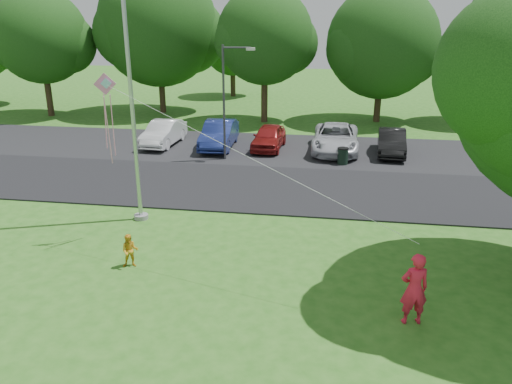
# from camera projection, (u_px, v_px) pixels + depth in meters

# --- Properties ---
(ground) EXTENTS (120.00, 120.00, 0.00)m
(ground) POSITION_uv_depth(u_px,v_px,m) (200.00, 301.00, 12.66)
(ground) COLOR #2B671B
(ground) RESTS_ON ground
(park_road) EXTENTS (60.00, 6.00, 0.06)m
(park_road) POSITION_uv_depth(u_px,v_px,m) (255.00, 187.00, 21.04)
(park_road) COLOR black
(park_road) RESTS_ON ground
(parking_strip) EXTENTS (42.00, 7.00, 0.06)m
(parking_strip) POSITION_uv_depth(u_px,v_px,m) (274.00, 149.00, 27.09)
(parking_strip) COLOR black
(parking_strip) RESTS_ON ground
(flagpole) EXTENTS (0.50, 0.50, 10.00)m
(flagpole) POSITION_uv_depth(u_px,v_px,m) (132.00, 102.00, 16.44)
(flagpole) COLOR #B7BABF
(flagpole) RESTS_ON ground
(street_lamp) EXTENTS (1.57, 0.37, 5.60)m
(street_lamp) POSITION_uv_depth(u_px,v_px,m) (228.00, 93.00, 23.97)
(street_lamp) COLOR #3F3F44
(street_lamp) RESTS_ON ground
(trash_can) EXTENTS (0.55, 0.55, 0.86)m
(trash_can) POSITION_uv_depth(u_px,v_px,m) (343.00, 157.00, 24.09)
(trash_can) COLOR black
(trash_can) RESTS_ON ground
(tree_row) EXTENTS (64.35, 11.94, 10.88)m
(tree_row) POSITION_uv_depth(u_px,v_px,m) (315.00, 34.00, 33.10)
(tree_row) COLOR #332316
(tree_row) RESTS_ON ground
(horizon_trees) EXTENTS (77.46, 7.20, 7.02)m
(horizon_trees) POSITION_uv_depth(u_px,v_px,m) (349.00, 48.00, 42.19)
(horizon_trees) COLOR #332316
(horizon_trees) RESTS_ON ground
(parked_cars) EXTENTS (13.90, 5.12, 1.45)m
(parked_cars) POSITION_uv_depth(u_px,v_px,m) (281.00, 137.00, 26.64)
(parked_cars) COLOR silver
(parked_cars) RESTS_ON ground
(woman) EXTENTS (0.73, 0.56, 1.80)m
(woman) POSITION_uv_depth(u_px,v_px,m) (414.00, 289.00, 11.50)
(woman) COLOR red
(woman) RESTS_ON ground
(child_yellow) EXTENTS (0.57, 0.49, 1.00)m
(child_yellow) POSITION_uv_depth(u_px,v_px,m) (130.00, 251.00, 14.27)
(child_yellow) COLOR gold
(child_yellow) RESTS_ON ground
(kite) EXTENTS (9.03, 3.68, 3.26)m
(kite) POSITION_uv_depth(u_px,v_px,m) (113.00, 101.00, 14.62)
(kite) COLOR pink
(kite) RESTS_ON ground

